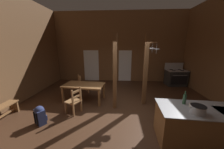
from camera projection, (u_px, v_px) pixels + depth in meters
The scene contains 16 objects.
ground_plane at pixel (117, 114), 4.34m from camera, with size 9.05×8.94×0.10m, color #422819.
wall_back at pixel (119, 48), 7.80m from camera, with size 9.05×0.14×4.44m, color brown.
glazed_door_back_left at pixel (91, 66), 8.14m from camera, with size 1.00×0.01×2.05m, color white.
glazed_panel_back_right at pixel (125, 66), 7.99m from camera, with size 0.84×0.01×2.05m, color white.
kitchen_island at pixel (203, 126), 2.94m from camera, with size 2.22×1.10×0.91m.
stove_range at pixel (176, 77), 7.25m from camera, with size 1.20×0.90×1.32m.
support_post_with_pot_rack at pixel (146, 68), 4.69m from camera, with size 0.55×0.25×2.79m.
support_post_center at pixel (115, 73), 4.39m from camera, with size 0.14×0.14×2.79m.
dining_table at pixel (84, 86), 5.18m from camera, with size 1.79×1.09×0.74m.
ladderback_chair_near_window at pixel (82, 84), 6.08m from camera, with size 0.60×0.60×0.95m.
ladderback_chair_by_post at pixel (74, 101), 4.26m from camera, with size 0.58×0.58×0.95m.
bench_along_left_wall at pixel (0, 112), 3.86m from camera, with size 0.38×1.15×0.44m.
backpack at pixel (40, 115), 3.67m from camera, with size 0.39×0.38×0.60m.
stockpot_on_counter at pixel (198, 110), 2.63m from camera, with size 0.37×0.30×0.19m.
mixing_bowl_on_counter at pixel (194, 105), 2.93m from camera, with size 0.20×0.20×0.07m.
bottle_tall_on_counter at pixel (185, 99), 3.05m from camera, with size 0.08×0.08×0.34m.
Camera 1 is at (0.06, -3.87, 2.39)m, focal length 19.20 mm.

